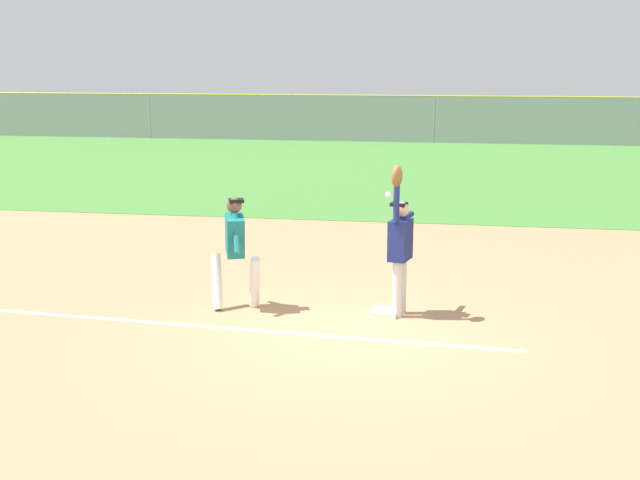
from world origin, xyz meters
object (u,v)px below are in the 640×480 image
at_px(runner, 235,245).
at_px(parked_car_blue, 595,124).
at_px(first_base, 385,312).
at_px(baseball, 388,194).
at_px(fielder, 400,242).
at_px(parked_car_red, 349,122).
at_px(parked_car_black, 462,122).
at_px(parked_car_green, 232,120).

distance_m(runner, parked_car_blue, 32.37).
height_order(first_base, baseball, baseball).
bearing_deg(fielder, parked_car_red, -67.47).
xyz_separation_m(runner, parked_car_black, (3.14, 31.15, -0.32)).
height_order(first_base, parked_car_red, parked_car_red).
bearing_deg(runner, parked_car_black, 63.58).
bearing_deg(parked_car_black, parked_car_green, 176.12).
xyz_separation_m(runner, parked_car_red, (-2.50, 30.65, -0.32)).
bearing_deg(baseball, first_base, 99.46).
bearing_deg(parked_car_red, baseball, -86.34).
height_order(runner, parked_car_green, runner).
bearing_deg(parked_car_green, parked_car_black, -0.47).
bearing_deg(first_base, fielder, 4.56).
bearing_deg(parked_car_red, first_base, -86.34).
distance_m(fielder, parked_car_black, 31.08).
bearing_deg(first_base, parked_car_red, 98.87).
distance_m(first_base, parked_car_black, 31.10).
relative_size(parked_car_green, parked_car_blue, 1.01).
bearing_deg(parked_car_red, parked_car_black, -0.15).
xyz_separation_m(fielder, parked_car_red, (-4.98, 30.57, -0.45)).
bearing_deg(baseball, parked_car_green, 109.55).
bearing_deg(parked_car_green, first_base, -73.12).
distance_m(fielder, baseball, 0.80).
bearing_deg(parked_car_green, parked_car_blue, -1.97).
bearing_deg(parked_car_blue, parked_car_black, 179.63).
height_order(parked_car_green, parked_car_blue, same).
relative_size(baseball, parked_car_blue, 0.02).
bearing_deg(fielder, parked_car_black, -77.94).
xyz_separation_m(parked_car_green, parked_car_red, (6.14, -0.03, 0.00)).
bearing_deg(parked_car_green, runner, -77.01).
distance_m(runner, parked_car_red, 30.75).
relative_size(runner, parked_car_blue, 0.39).
distance_m(baseball, parked_car_green, 32.75).
bearing_deg(parked_car_red, fielder, -85.97).
bearing_deg(parked_car_blue, parked_car_green, -177.61).
bearing_deg(fielder, runner, 15.12).
bearing_deg(baseball, parked_car_red, 98.88).
bearing_deg(baseball, parked_car_black, 88.49).
relative_size(first_base, fielder, 0.17).
bearing_deg(first_base, baseball, -80.54).
relative_size(baseball, parked_car_black, 0.02).
xyz_separation_m(first_base, runner, (-2.28, -0.06, 0.96)).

